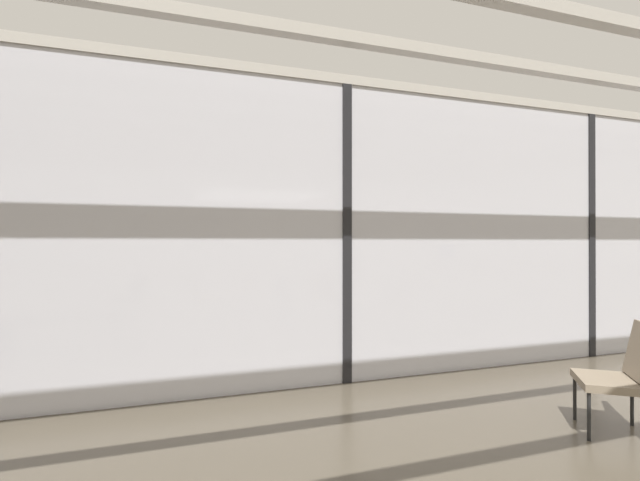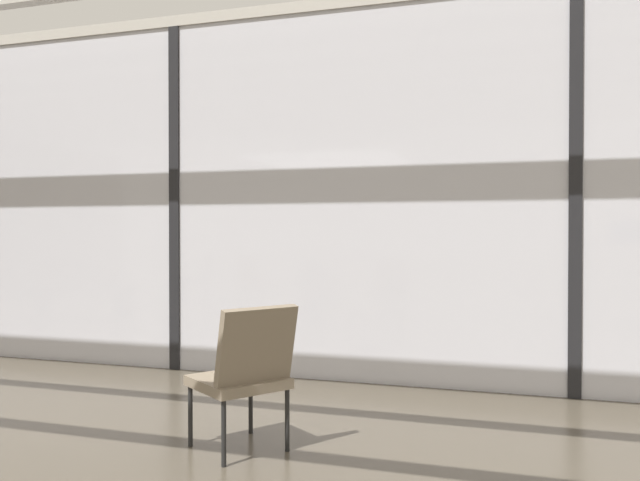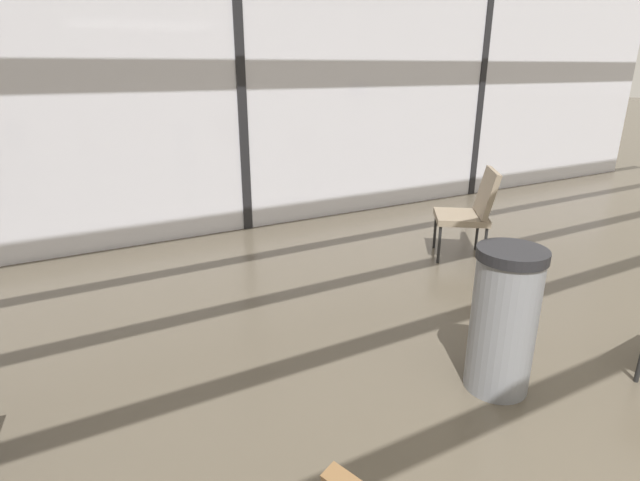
% 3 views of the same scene
% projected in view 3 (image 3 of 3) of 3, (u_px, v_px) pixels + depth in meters
% --- Properties ---
extents(glass_curtain_wall, '(14.00, 0.08, 3.21)m').
position_uv_depth(glass_curtain_wall, '(240.00, 84.00, 5.29)').
color(glass_curtain_wall, silver).
rests_on(glass_curtain_wall, ground).
extents(window_mullion_1, '(0.10, 0.12, 3.21)m').
position_uv_depth(window_mullion_1, '(240.00, 84.00, 5.29)').
color(window_mullion_1, black).
rests_on(window_mullion_1, ground).
extents(window_mullion_2, '(0.10, 0.12, 3.21)m').
position_uv_depth(window_mullion_2, '(480.00, 80.00, 6.87)').
color(window_mullion_2, black).
rests_on(window_mullion_2, ground).
extents(parked_airplane, '(13.77, 4.37, 4.37)m').
position_uv_depth(parked_airplane, '(237.00, 44.00, 9.39)').
color(parked_airplane, '#B2BCD6').
rests_on(parked_airplane, ground).
extents(lounge_chair_3, '(0.71, 0.70, 0.87)m').
position_uv_depth(lounge_chair_3, '(471.00, 208.00, 4.76)').
color(lounge_chair_3, '#7F705B').
rests_on(lounge_chair_3, ground).
extents(trash_bin, '(0.38, 0.38, 0.86)m').
position_uv_depth(trash_bin, '(503.00, 320.00, 2.78)').
color(trash_bin, slate).
rests_on(trash_bin, ground).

